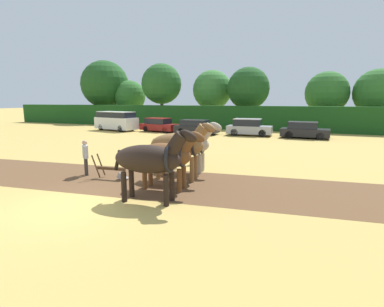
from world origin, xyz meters
TOP-DOWN VIEW (x-y plane):
  - ground_plane at (0.00, 0.00)m, footprint 240.00×240.00m
  - plowed_furrow_strip at (-1.75, 3.20)m, footprint 24.02×7.00m
  - hedgerow at (0.00, 27.36)m, footprint 69.95×1.75m
  - tree_far_left at (-23.16, 31.46)m, footprint 7.16×7.16m
  - tree_left at (-19.15, 32.07)m, footprint 4.69×4.69m
  - tree_center_left at (-12.41, 29.62)m, footprint 5.35×5.35m
  - tree_center at (-6.11, 32.19)m, footprint 5.23×5.23m
  - tree_center_right at (-0.84, 30.40)m, footprint 5.13×5.13m
  - tree_right at (8.05, 31.95)m, footprint 4.92×4.92m
  - tree_far_right at (13.18, 31.73)m, footprint 5.13×5.13m
  - draft_horse_lead_left at (2.14, 1.40)m, footprint 2.95×1.22m
  - draft_horse_lead_right at (1.97, 2.87)m, footprint 2.76×1.21m
  - draft_horse_trail_left at (1.80, 4.34)m, footprint 2.93×1.29m
  - draft_horse_trail_right at (1.65, 5.81)m, footprint 2.85×1.23m
  - plow at (-0.78, 3.30)m, footprint 1.60×0.50m
  - farmer_at_plow at (-2.35, 3.41)m, footprint 0.50×0.46m
  - farmer_beside_team at (1.42, 7.89)m, footprint 0.50×0.46m
  - parked_van at (-13.54, 20.86)m, footprint 5.40×2.93m
  - parked_car_left at (-8.51, 21.59)m, footprint 4.42×2.43m
  - parked_car_center_left at (-3.93, 20.79)m, footprint 4.30×1.92m
  - parked_car_center at (1.17, 21.64)m, footprint 4.27×2.02m
  - parked_car_center_right at (6.15, 21.42)m, footprint 4.13×1.95m

SIDE VIEW (x-z plane):
  - ground_plane at x=0.00m, z-range 0.00..0.00m
  - plowed_furrow_strip at x=-1.75m, z-range 0.00..0.01m
  - plow at x=-0.78m, z-range -0.25..0.88m
  - parked_car_center_left at x=-3.93m, z-range -0.02..1.40m
  - parked_car_center_right at x=6.15m, z-range -0.02..1.43m
  - parked_car_left at x=-8.51m, z-range -0.03..1.44m
  - parked_car_center at x=1.17m, z-range -0.03..1.57m
  - farmer_beside_team at x=1.42m, z-range 0.11..1.68m
  - farmer_at_plow at x=-2.35m, z-range 0.12..1.69m
  - parked_van at x=-13.54m, z-range 0.03..2.13m
  - draft_horse_lead_right at x=1.97m, z-range 0.14..2.44m
  - draft_horse_trail_right at x=1.65m, z-range 0.11..2.53m
  - hedgerow at x=0.00m, z-range 0.00..2.70m
  - draft_horse_lead_left at x=2.14m, z-range 0.18..2.67m
  - draft_horse_trail_left at x=1.80m, z-range 0.22..2.71m
  - tree_left at x=-19.15m, z-range 0.79..7.09m
  - tree_far_right at x=13.18m, z-range 0.79..7.54m
  - tree_right at x=8.05m, z-range 0.85..7.50m
  - tree_center at x=-6.11m, z-range 1.04..8.37m
  - tree_center_right at x=-0.84m, z-range 1.09..8.45m
  - tree_center_left at x=-12.41m, z-range 1.40..9.58m
  - tree_far_left at x=-23.16m, z-range 1.07..10.38m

